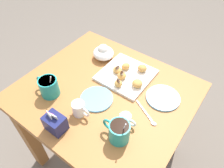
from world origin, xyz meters
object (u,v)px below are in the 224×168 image
beignet_5 (117,70)px  beignet_3 (126,66)px  beignet_4 (142,68)px  coffee_mug_teal_right (49,86)px  beignet_0 (118,84)px  ice_cream_bowl (103,52)px  chocolate_sauce_pitcher (126,119)px  saucer_sky_left (163,98)px  dining_table (106,109)px  saucer_sky_right (97,99)px  cream_pitcher_white (79,108)px  sugar_caddy (55,123)px  beignet_1 (137,84)px  pastry_plate_square (126,75)px  beignet_2 (122,76)px  coffee_mug_teal_left (119,131)px

beignet_5 → beignet_3: bearing=-116.3°
beignet_3 → beignet_4: (-0.08, -0.04, 0.00)m
coffee_mug_teal_right → beignet_0: coffee_mug_teal_right is taller
beignet_4 → beignet_5: bearing=40.2°
ice_cream_bowl → beignet_0: bearing=144.6°
chocolate_sauce_pitcher → beignet_0: bearing=-46.1°
saucer_sky_left → beignet_4: beignet_4 is taller
dining_table → beignet_0: beignet_0 is taller
ice_cream_bowl → saucer_sky_right: bearing=122.4°
cream_pitcher_white → dining_table: bearing=-93.3°
ice_cream_bowl → saucer_sky_right: ice_cream_bowl is taller
coffee_mug_teal_right → beignet_4: size_ratio=2.96×
beignet_5 → beignet_0: bearing=127.5°
cream_pitcher_white → sugar_caddy: (0.03, 0.12, 0.00)m
coffee_mug_teal_right → beignet_0: 0.35m
dining_table → beignet_1: beignet_1 is taller
beignet_3 → saucer_sky_right: bearing=90.6°
pastry_plate_square → chocolate_sauce_pitcher: chocolate_sauce_pitcher is taller
chocolate_sauce_pitcher → saucer_sky_left: size_ratio=0.54×
sugar_caddy → beignet_5: (-0.02, -0.44, -0.01)m
beignet_0 → dining_table: bearing=54.0°
saucer_sky_left → beignet_5: (0.29, -0.01, 0.03)m
saucer_sky_left → beignet_4: 0.21m
coffee_mug_teal_right → beignet_3: bearing=-120.5°
chocolate_sauce_pitcher → beignet_2: (0.17, -0.21, 0.00)m
beignet_3 → cream_pitcher_white: bearing=88.1°
pastry_plate_square → beignet_0: size_ratio=6.41×
dining_table → coffee_mug_teal_right: (0.22, 0.18, 0.21)m
pastry_plate_square → beignet_4: 0.10m
coffee_mug_teal_left → beignet_3: bearing=-60.5°
sugar_caddy → saucer_sky_right: size_ratio=0.65×
saucer_sky_right → beignet_3: (0.00, -0.26, 0.03)m
cream_pitcher_white → beignet_0: size_ratio=2.52×
pastry_plate_square → beignet_2: size_ratio=5.58×
beignet_5 → pastry_plate_square: bearing=-161.0°
cream_pitcher_white → beignet_5: 0.32m
cream_pitcher_white → beignet_4: (-0.09, -0.41, -0.00)m
coffee_mug_teal_left → chocolate_sauce_pitcher: size_ratio=1.62×
beignet_1 → saucer_sky_right: bearing=57.4°
ice_cream_bowl → beignet_0: ice_cream_bowl is taller
beignet_0 → chocolate_sauce_pitcher: bearing=133.9°
dining_table → beignet_1: (-0.12, -0.12, 0.19)m
beignet_4 → coffee_mug_teal_right: bearing=53.8°
pastry_plate_square → sugar_caddy: size_ratio=2.51×
beignet_3 → pastry_plate_square: bearing=126.9°
beignet_3 → sugar_caddy: bearing=85.2°
ice_cream_bowl → beignet_2: (-0.20, 0.10, -0.01)m
dining_table → beignet_5: 0.24m
coffee_mug_teal_left → beignet_3: 0.42m
pastry_plate_square → chocolate_sauce_pitcher: 0.31m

